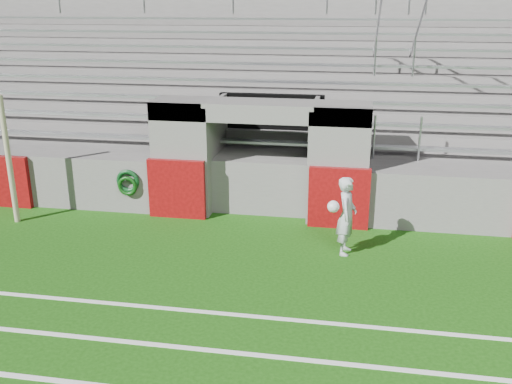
# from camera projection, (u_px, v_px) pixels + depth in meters

# --- Properties ---
(ground) EXTENTS (90.00, 90.00, 0.00)m
(ground) POSITION_uv_depth(u_px,v_px,m) (227.00, 284.00, 9.94)
(ground) COLOR #16460B
(ground) RESTS_ON ground
(field_post) EXTENTS (0.12, 0.12, 2.82)m
(field_post) POSITION_uv_depth(u_px,v_px,m) (9.00, 160.00, 12.28)
(field_post) COLOR tan
(field_post) RESTS_ON ground
(stadium_structure) EXTENTS (26.00, 8.48, 5.42)m
(stadium_structure) POSITION_uv_depth(u_px,v_px,m) (285.00, 114.00, 16.90)
(stadium_structure) COLOR #615E5C
(stadium_structure) RESTS_ON ground
(goalkeeper_with_ball) EXTENTS (0.58, 0.60, 1.55)m
(goalkeeper_with_ball) POSITION_uv_depth(u_px,v_px,m) (346.00, 215.00, 10.91)
(goalkeeper_with_ball) COLOR #B5BCC0
(goalkeeper_with_ball) RESTS_ON ground
(hose_coil) EXTENTS (0.55, 0.14, 0.61)m
(hose_coil) POSITION_uv_depth(u_px,v_px,m) (128.00, 183.00, 12.91)
(hose_coil) COLOR #0B3815
(hose_coil) RESTS_ON ground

